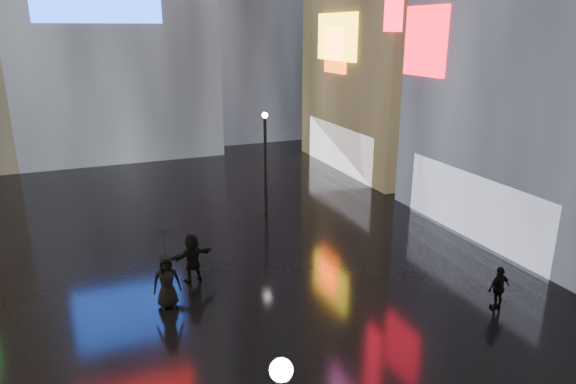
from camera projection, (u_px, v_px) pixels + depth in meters
ground at (218, 250)px, 22.22m from camera, size 140.00×140.00×0.00m
lamp_far at (265, 156)px, 26.12m from camera, size 0.30×0.30×5.20m
pedestrian_3 at (499, 288)px, 17.38m from camera, size 0.93×0.43×1.54m
pedestrian_4 at (167, 282)px, 17.42m from camera, size 0.98×0.68×1.91m
pedestrian_5 at (192, 258)px, 19.25m from camera, size 1.83×0.90×1.89m
umbrella_2 at (164, 243)px, 16.99m from camera, size 1.31×1.30×0.97m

